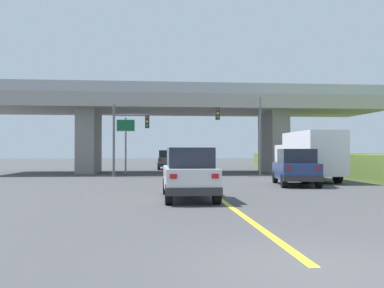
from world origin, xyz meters
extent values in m
plane|color=#424244|center=(0.00, 30.91, 0.00)|extent=(160.00, 160.00, 0.00)
cube|color=gray|center=(0.00, 30.91, 6.06)|extent=(35.20, 8.41, 1.15)
cube|color=gray|center=(-8.37, 30.91, 2.74)|extent=(1.58, 5.05, 5.48)
cube|color=gray|center=(8.37, 30.91, 2.74)|extent=(1.58, 5.05, 5.48)
cube|color=#9EA0A5|center=(0.00, 26.86, 7.08)|extent=(35.20, 0.20, 0.90)
cube|color=#9EA0A5|center=(0.00, 34.97, 7.08)|extent=(35.20, 0.20, 0.90)
cube|color=yellow|center=(0.00, 13.91, 0.00)|extent=(0.20, 27.82, 0.01)
cube|color=silver|center=(-1.22, 9.94, 0.81)|extent=(1.91, 4.72, 0.90)
cube|color=#1E232D|center=(-1.22, 9.59, 1.64)|extent=(1.68, 2.60, 0.76)
cube|color=#2D2D30|center=(-1.22, 7.63, 0.50)|extent=(1.95, 0.20, 0.28)
cube|color=red|center=(-1.93, 7.56, 1.03)|extent=(0.24, 0.06, 0.16)
cube|color=red|center=(-0.50, 7.56, 1.03)|extent=(0.24, 0.06, 0.16)
cylinder|color=black|center=(-2.07, 11.76, 0.36)|extent=(0.26, 0.72, 0.72)
cylinder|color=black|center=(-0.36, 11.76, 0.36)|extent=(0.26, 0.72, 0.72)
cylinder|color=black|center=(-2.07, 8.13, 0.36)|extent=(0.26, 0.72, 0.72)
cylinder|color=black|center=(-0.36, 8.13, 0.36)|extent=(0.26, 0.72, 0.72)
cube|color=navy|center=(5.23, 15.94, 0.81)|extent=(2.63, 4.68, 0.90)
cube|color=#1E232D|center=(5.18, 15.61, 1.64)|extent=(2.09, 2.67, 0.76)
cube|color=#2D2D30|center=(4.90, 13.80, 0.50)|extent=(2.02, 0.51, 0.28)
cube|color=red|center=(4.16, 13.85, 1.03)|extent=(0.25, 0.10, 0.16)
cube|color=red|center=(5.62, 13.62, 1.03)|extent=(0.25, 0.10, 0.16)
cylinder|color=black|center=(4.62, 17.72, 0.36)|extent=(0.37, 0.75, 0.72)
cylinder|color=black|center=(6.36, 17.44, 0.36)|extent=(0.37, 0.75, 0.72)
cylinder|color=black|center=(4.10, 14.43, 0.36)|extent=(0.37, 0.75, 0.72)
cylinder|color=black|center=(5.85, 14.16, 0.36)|extent=(0.37, 0.75, 0.72)
cube|color=silver|center=(7.29, 22.11, 1.40)|extent=(2.20, 2.00, 1.90)
cube|color=silver|center=(7.29, 18.56, 1.78)|extent=(2.31, 5.11, 2.66)
cube|color=#197F4C|center=(7.29, 18.56, 1.12)|extent=(2.33, 5.01, 0.24)
cylinder|color=black|center=(6.29, 22.11, 0.45)|extent=(0.30, 0.90, 0.90)
cylinder|color=black|center=(8.29, 22.11, 0.45)|extent=(0.30, 0.90, 0.90)
cylinder|color=black|center=(6.29, 17.28, 0.45)|extent=(0.30, 0.90, 0.90)
cylinder|color=black|center=(8.29, 17.28, 0.45)|extent=(0.30, 0.90, 0.90)
cube|color=slate|center=(-1.28, 37.55, 0.81)|extent=(1.88, 4.30, 0.90)
cube|color=#1E232D|center=(-1.28, 37.23, 1.64)|extent=(1.66, 2.37, 0.76)
cube|color=#2D2D30|center=(-1.28, 35.45, 0.50)|extent=(1.92, 0.20, 0.28)
cube|color=red|center=(-1.99, 35.38, 1.03)|extent=(0.24, 0.06, 0.16)
cube|color=red|center=(-0.58, 35.38, 1.03)|extent=(0.24, 0.06, 0.16)
cylinder|color=black|center=(-2.12, 39.15, 0.36)|extent=(0.26, 0.72, 0.72)
cylinder|color=black|center=(-0.44, 39.15, 0.36)|extent=(0.26, 0.72, 0.72)
cylinder|color=black|center=(-2.12, 35.95, 0.36)|extent=(0.26, 0.72, 0.72)
cylinder|color=black|center=(-0.44, 35.95, 0.36)|extent=(0.26, 0.72, 0.72)
cylinder|color=#56595E|center=(5.61, 25.07, 3.08)|extent=(0.18, 0.18, 6.16)
cylinder|color=#56595E|center=(3.94, 25.07, 5.29)|extent=(3.34, 0.12, 0.12)
cube|color=#232326|center=(2.27, 25.07, 4.81)|extent=(0.32, 0.26, 0.96)
sphere|color=red|center=(2.27, 24.92, 5.11)|extent=(0.16, 0.16, 0.16)
sphere|color=gold|center=(2.27, 24.92, 4.81)|extent=(0.16, 0.16, 0.16)
sphere|color=green|center=(2.27, 24.92, 4.51)|extent=(0.16, 0.16, 0.16)
cylinder|color=#56595E|center=(-5.61, 24.84, 2.71)|extent=(0.18, 0.18, 5.42)
cylinder|color=#56595E|center=(-4.37, 24.84, 4.61)|extent=(2.49, 0.12, 0.12)
cube|color=#232326|center=(-3.13, 24.84, 4.13)|extent=(0.32, 0.26, 0.96)
sphere|color=red|center=(-3.13, 24.69, 4.43)|extent=(0.16, 0.16, 0.16)
sphere|color=gold|center=(-3.13, 24.69, 4.13)|extent=(0.16, 0.16, 0.16)
sphere|color=green|center=(-3.13, 24.69, 3.83)|extent=(0.16, 0.16, 0.16)
cylinder|color=slate|center=(-4.95, 27.97, 2.34)|extent=(0.14, 0.14, 4.69)
cube|color=#146638|center=(-4.95, 27.91, 4.04)|extent=(1.43, 0.08, 0.90)
cube|color=white|center=(-4.95, 27.91, 4.04)|extent=(1.51, 0.04, 0.98)
camera|label=1|loc=(-2.57, -6.46, 1.87)|focal=38.70mm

